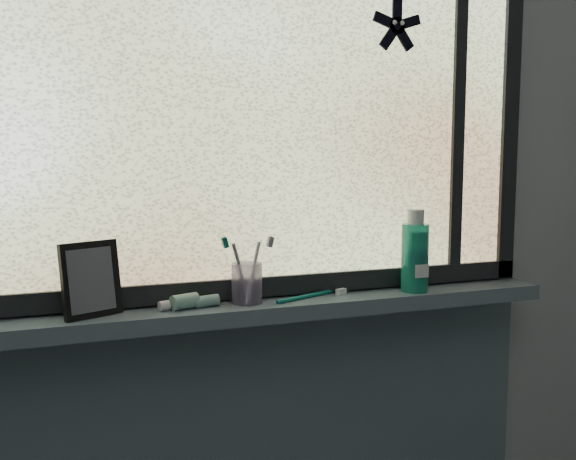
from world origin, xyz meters
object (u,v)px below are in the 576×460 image
at_px(vanity_mirror, 91,279).
at_px(cream_tube, 419,260).
at_px(mouthwash_bottle, 415,251).
at_px(toothbrush_cup, 247,283).

distance_m(vanity_mirror, cream_tube, 0.84).
distance_m(mouthwash_bottle, cream_tube, 0.03).
distance_m(vanity_mirror, toothbrush_cup, 0.37).
height_order(mouthwash_bottle, cream_tube, mouthwash_bottle).
bearing_deg(vanity_mirror, mouthwash_bottle, -24.87).
xyz_separation_m(vanity_mirror, mouthwash_bottle, (0.83, -0.02, 0.02)).
relative_size(toothbrush_cup, cream_tube, 0.87).
bearing_deg(vanity_mirror, toothbrush_cup, -22.68).
distance_m(toothbrush_cup, cream_tube, 0.48).
xyz_separation_m(mouthwash_bottle, cream_tube, (0.01, -0.00, -0.02)).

